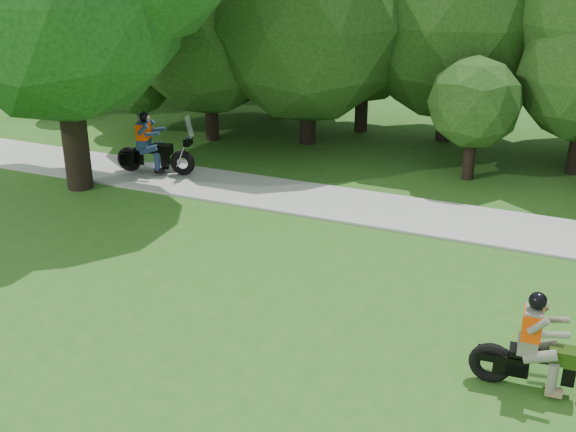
% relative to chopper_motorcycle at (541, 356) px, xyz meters
% --- Properties ---
extents(walkway, '(60.00, 2.20, 0.06)m').
position_rel_chopper_motorcycle_xyz_m(walkway, '(-1.63, 6.10, -0.59)').
color(walkway, '#9D9D98').
rests_on(walkway, ground).
extents(tree_line, '(39.77, 11.52, 7.91)m').
position_rel_chopper_motorcycle_xyz_m(tree_line, '(-0.97, 12.68, 3.12)').
color(tree_line, black).
rests_on(tree_line, ground).
extents(chopper_motorcycle, '(2.35, 0.64, 1.68)m').
position_rel_chopper_motorcycle_xyz_m(chopper_motorcycle, '(0.00, 0.00, 0.00)').
color(chopper_motorcycle, black).
rests_on(chopper_motorcycle, ground).
extents(touring_motorcycle, '(2.30, 0.96, 1.76)m').
position_rel_chopper_motorcycle_xyz_m(touring_motorcycle, '(-10.93, 6.23, 0.08)').
color(touring_motorcycle, black).
rests_on(touring_motorcycle, walkway).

